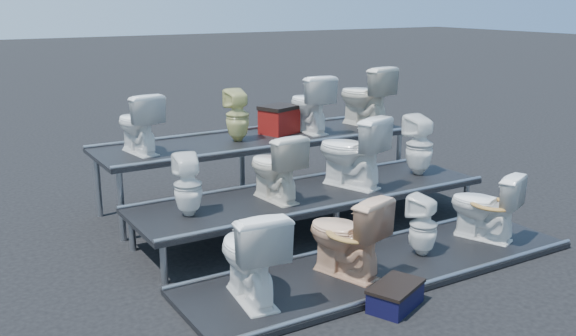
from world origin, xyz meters
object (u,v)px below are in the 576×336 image
toilet_0 (250,254)px  toilet_4 (188,185)px  toilet_8 (138,123)px  toilet_3 (485,205)px  toilet_7 (419,145)px  toilet_11 (365,96)px  toilet_1 (346,235)px  toilet_6 (351,151)px  toilet_2 (423,225)px  step_stool (395,297)px  toilet_9 (237,115)px  toilet_5 (275,167)px  toilet_10 (310,103)px  red_crate (279,121)px

toilet_0 → toilet_4: toilet_4 is taller
toilet_8 → toilet_3: bearing=131.3°
toilet_7 → toilet_8: size_ratio=1.06×
toilet_11 → toilet_1: bearing=39.7°
toilet_6 → toilet_2: bearing=69.8°
toilet_0 → toilet_1: (1.02, 0.00, -0.02)m
toilet_0 → step_stool: toilet_0 is taller
toilet_3 → toilet_9: size_ratio=1.15×
toilet_11 → toilet_0: bearing=28.9°
toilet_11 → toilet_6: bearing=37.5°
toilet_2 → toilet_6: (0.03, 1.30, 0.51)m
toilet_2 → toilet_8: (-2.09, 2.60, 0.84)m
toilet_0 → toilet_7: 3.37m
toilet_6 → toilet_5: bearing=-18.9°
toilet_0 → step_stool: bearing=154.7°
toilet_10 → red_crate: (-0.40, 0.13, -0.23)m
toilet_11 → toilet_2: bearing=54.8°
step_stool → toilet_6: bearing=40.6°
toilet_1 → toilet_7: 2.47m
toilet_1 → toilet_10: size_ratio=1.03×
toilet_0 → toilet_6: toilet_6 is taller
toilet_6 → red_crate: bearing=-103.2°
toilet_6 → toilet_10: size_ratio=1.10×
red_crate → step_stool: 3.63m
toilet_1 → toilet_3: bearing=162.6°
toilet_1 → toilet_11: bearing=-147.5°
toilet_0 → toilet_3: toilet_0 is taller
toilet_2 → toilet_5: bearing=-72.3°
toilet_4 → toilet_5: size_ratio=0.86×
toilet_1 → toilet_2: size_ratio=1.28×
toilet_4 → toilet_8: bearing=-76.1°
toilet_8 → toilet_10: (2.37, 0.00, 0.04)m
toilet_9 → toilet_0: bearing=68.7°
toilet_10 → step_stool: toilet_10 is taller
toilet_8 → toilet_1: bearing=105.7°
toilet_4 → toilet_7: bearing=-169.1°
toilet_9 → toilet_3: bearing=126.2°
toilet_5 → toilet_10: bearing=-139.5°
toilet_1 → toilet_8: toilet_8 is taller
toilet_0 → toilet_3: (2.88, 0.00, -0.05)m
toilet_2 → toilet_3: toilet_3 is taller
toilet_11 → step_stool: size_ratio=1.64×
toilet_2 → toilet_4: size_ratio=0.98×
toilet_10 → toilet_11: toilet_11 is taller
toilet_0 → toilet_1: toilet_0 is taller
toilet_3 → toilet_8: (-2.97, 2.60, 0.78)m
toilet_2 → toilet_1: bearing=-19.9°
toilet_0 → toilet_5: toilet_5 is taller
toilet_3 → toilet_10: toilet_10 is taller
toilet_4 → red_crate: 2.40m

